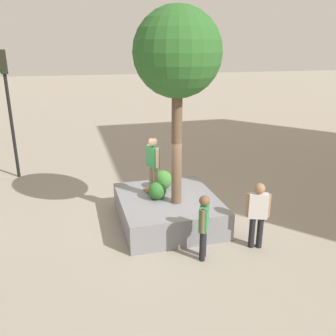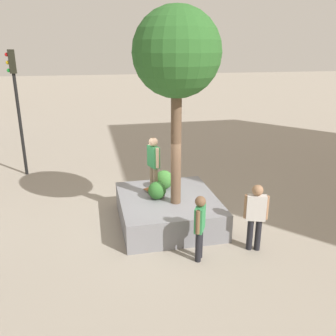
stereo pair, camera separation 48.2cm
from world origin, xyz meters
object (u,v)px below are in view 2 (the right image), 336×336
(planter_ledge, at_px, (168,210))
(traffic_light_corner, at_px, (16,93))
(skateboard, at_px, (154,192))
(bystander_watching, at_px, (200,224))
(plaza_tree, at_px, (177,55))
(skateboarder, at_px, (154,161))
(passerby_with_bag, at_px, (256,213))

(planter_ledge, distance_m, traffic_light_corner, 7.69)
(planter_ledge, xyz_separation_m, traffic_light_corner, (5.35, 4.71, 2.88))
(skateboard, height_order, bystander_watching, bystander_watching)
(plaza_tree, height_order, traffic_light_corner, plaza_tree)
(plaza_tree, height_order, skateboard, plaza_tree)
(plaza_tree, distance_m, skateboarder, 3.05)
(traffic_light_corner, relative_size, bystander_watching, 2.90)
(skateboard, bearing_deg, bystander_watching, -164.64)
(plaza_tree, distance_m, bystander_watching, 4.14)
(skateboard, height_order, traffic_light_corner, traffic_light_corner)
(planter_ledge, bearing_deg, traffic_light_corner, 41.35)
(skateboard, distance_m, skateboarder, 0.97)
(bystander_watching, height_order, passerby_with_bag, passerby_with_bag)
(skateboard, distance_m, passerby_with_bag, 3.13)
(bystander_watching, bearing_deg, traffic_light_corner, 34.02)
(passerby_with_bag, bearing_deg, skateboarder, 43.42)
(skateboarder, bearing_deg, planter_ledge, -132.34)
(planter_ledge, bearing_deg, plaza_tree, -161.00)
(skateboarder, bearing_deg, passerby_with_bag, -136.58)
(skateboard, bearing_deg, passerby_with_bag, -136.58)
(planter_ledge, xyz_separation_m, bystander_watching, (-2.08, -0.31, 0.57))
(skateboarder, bearing_deg, skateboard, 165.96)
(bystander_watching, bearing_deg, planter_ledge, 8.37)
(planter_ledge, xyz_separation_m, passerby_with_bag, (-1.95, -1.80, 0.63))
(planter_ledge, relative_size, passerby_with_bag, 1.75)
(skateboarder, distance_m, bystander_watching, 2.63)
(traffic_light_corner, distance_m, passerby_with_bag, 10.04)
(skateboard, bearing_deg, planter_ledge, -132.34)
(planter_ledge, xyz_separation_m, skateboard, (0.32, 0.35, 0.45))
(passerby_with_bag, bearing_deg, skateboard, 43.42)
(traffic_light_corner, relative_size, passerby_with_bag, 2.74)
(skateboarder, distance_m, traffic_light_corner, 6.81)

